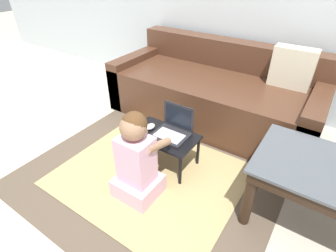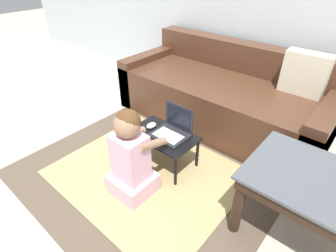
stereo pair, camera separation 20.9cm
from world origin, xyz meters
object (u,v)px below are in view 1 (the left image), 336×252
object	(u,v)px
couch	(215,93)
laptop	(173,131)
laptop_desk	(164,138)
person_seated	(137,160)
computer_mouse	(150,127)

from	to	relation	value
couch	laptop	bearing A→B (deg)	-86.75
laptop_desk	person_seated	bearing A→B (deg)	-84.01
couch	computer_mouse	bearing A→B (deg)	-99.28
person_seated	computer_mouse	bearing A→B (deg)	114.73
couch	person_seated	bearing A→B (deg)	-88.62
laptop_desk	person_seated	world-z (taller)	person_seated
laptop_desk	person_seated	xyz separation A→B (m)	(0.04, -0.38, 0.06)
person_seated	laptop_desk	bearing A→B (deg)	95.99
couch	laptop_desk	bearing A→B (deg)	-90.53
laptop_desk	laptop	distance (m)	0.10
computer_mouse	laptop	bearing A→B (deg)	8.05
laptop_desk	laptop	world-z (taller)	laptop
laptop_desk	computer_mouse	size ratio (longest dim) A/B	5.71
laptop	computer_mouse	distance (m)	0.20
laptop_desk	laptop	xyz separation A→B (m)	(0.06, 0.04, 0.07)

